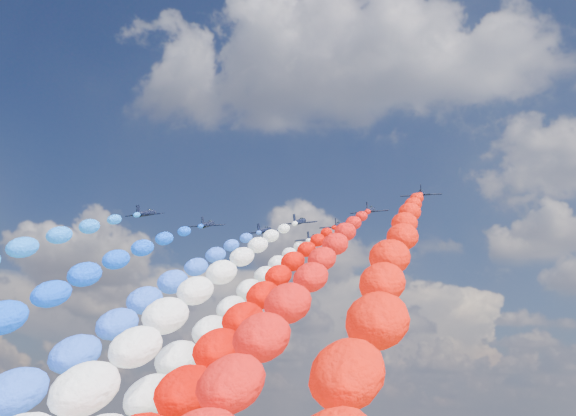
% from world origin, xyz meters
% --- Properties ---
extents(jet_0, '(7.85, 10.67, 5.69)m').
position_xyz_m(jet_0, '(-28.07, -5.88, 95.57)').
color(jet_0, black).
extents(jet_1, '(8.39, 11.06, 5.69)m').
position_xyz_m(jet_1, '(-18.55, 5.38, 95.57)').
color(jet_1, black).
extents(trail_1, '(5.97, 125.26, 63.51)m').
position_xyz_m(trail_1, '(-18.55, -58.45, 65.31)').
color(trail_1, '#0C4BFC').
extents(jet_2, '(8.40, 11.07, 5.69)m').
position_xyz_m(jet_2, '(-7.99, 13.58, 95.57)').
color(jet_2, black).
extents(trail_2, '(5.97, 125.26, 63.51)m').
position_xyz_m(trail_2, '(-7.99, -50.25, 65.31)').
color(trail_2, blue).
extents(jet_3, '(8.40, 11.07, 5.69)m').
position_xyz_m(jet_3, '(1.46, 8.23, 95.57)').
color(jet_3, black).
extents(trail_3, '(5.97, 125.26, 63.51)m').
position_xyz_m(trail_3, '(1.46, -55.60, 65.31)').
color(trail_3, white).
extents(jet_4, '(8.10, 10.85, 5.69)m').
position_xyz_m(jet_4, '(1.08, 23.07, 95.57)').
color(jet_4, black).
extents(trail_4, '(5.97, 125.26, 63.51)m').
position_xyz_m(trail_4, '(1.08, -40.76, 65.31)').
color(trail_4, white).
extents(jet_5, '(8.52, 11.15, 5.69)m').
position_xyz_m(jet_5, '(8.94, 13.49, 95.57)').
color(jet_5, black).
extents(trail_5, '(5.97, 125.26, 63.51)m').
position_xyz_m(trail_5, '(8.94, -50.34, 65.31)').
color(trail_5, '#D80801').
extents(jet_6, '(8.04, 10.81, 5.69)m').
position_xyz_m(jet_6, '(17.62, 3.27, 95.57)').
color(jet_6, black).
extents(trail_6, '(5.97, 125.26, 63.51)m').
position_xyz_m(trail_6, '(17.62, -60.56, 65.31)').
color(trail_6, red).
extents(jet_7, '(8.38, 11.05, 5.69)m').
position_xyz_m(jet_7, '(28.58, -5.44, 95.57)').
color(jet_7, black).
extents(trail_7, '(5.97, 125.26, 63.51)m').
position_xyz_m(trail_7, '(28.58, -69.27, 65.31)').
color(trail_7, red).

